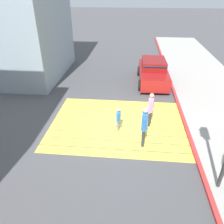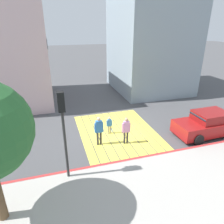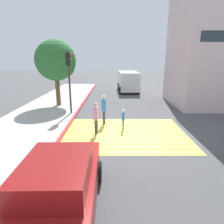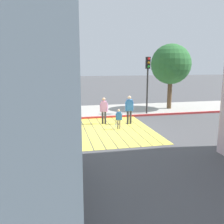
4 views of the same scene
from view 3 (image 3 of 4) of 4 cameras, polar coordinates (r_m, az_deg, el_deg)
The scene contains 11 objects.
ground_plane at distance 10.25m, azimuth 4.08°, elevation -6.39°, with size 120.00×120.00×0.00m, color #4C4C4F.
crosswalk_stripes at distance 10.25m, azimuth 4.08°, elevation -6.36°, with size 6.40×4.90×0.01m.
sidewalk_west at distance 11.32m, azimuth -25.64°, elevation -5.47°, with size 4.80×40.00×0.12m, color #ADA8A0.
curb_painted at distance 10.52m, azimuth -13.97°, elevation -5.87°, with size 0.16×40.00×0.13m, color #BC3333.
car_parked_near_curb at distance 5.24m, azimuth -15.34°, elevation -21.20°, with size 2.04×4.33×1.57m.
van_down_street at distance 23.47m, azimuth 5.05°, elevation 9.26°, with size 2.46×5.25×2.35m.
traffic_light_corner at distance 13.42m, azimuth -12.50°, elevation 11.83°, with size 0.39×0.28×4.24m.
street_tree at distance 16.16m, azimuth -15.98°, elevation 14.29°, with size 3.20×3.20×5.32m.
pedestrian_adult_lead at distance 9.90m, azimuth -4.65°, elevation -1.15°, with size 0.28×0.49×1.69m.
pedestrian_adult_trailing at distance 11.36m, azimuth -2.26°, elevation 1.41°, with size 0.26×0.52×1.80m.
pedestrian_child_with_racket at distance 10.55m, azimuth 3.55°, elevation -1.91°, with size 0.28×0.39×1.19m.
Camera 3 is at (-0.69, -9.48, 3.82)m, focal length 30.59 mm.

